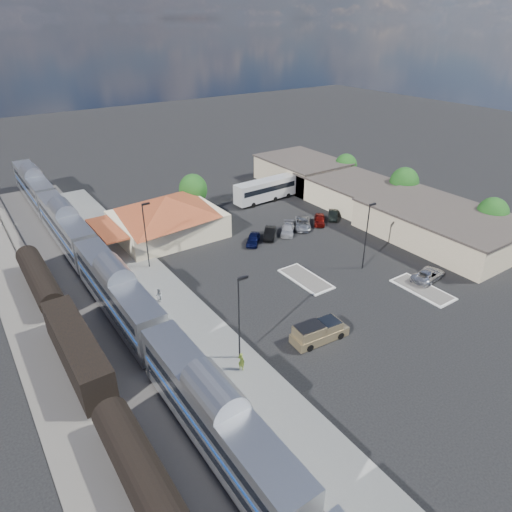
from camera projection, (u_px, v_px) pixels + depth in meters
ground at (291, 296)px, 53.92m from camera, size 280.00×280.00×0.00m
railbed at (92, 322)px, 49.19m from camera, size 16.00×100.00×0.12m
platform at (176, 304)px, 52.23m from camera, size 5.50×92.00×0.18m
passenger_train at (118, 295)px, 48.86m from camera, size 3.00×104.00×5.55m
freight_cars at (78, 352)px, 41.98m from camera, size 2.80×46.00×4.00m
station_depot at (167, 216)px, 67.71m from camera, size 18.35×12.24×6.20m
buildings_east at (368, 197)px, 77.37m from camera, size 14.40×51.40×4.80m
traffic_island_south at (306, 279)px, 57.34m from camera, size 3.30×7.50×0.21m
traffic_island_north at (423, 289)px, 55.06m from camera, size 3.30×7.50×0.21m
lamp_plat_s at (240, 313)px, 41.59m from camera, size 1.08×0.25×9.00m
lamp_plat_n at (146, 231)px, 57.66m from camera, size 1.08×0.25×9.00m
lamp_lot at (367, 231)px, 57.53m from camera, size 1.08×0.25×9.00m
tree_east_a at (492, 214)px, 66.28m from camera, size 4.56×4.56×6.42m
tree_east_b at (404, 183)px, 77.81m from camera, size 4.94×4.94×6.96m
tree_east_c at (346, 166)px, 88.25m from camera, size 4.41×4.41×6.21m
tree_depot at (193, 189)px, 75.48m from camera, size 4.71×4.71×6.63m
pickup_truck at (320, 332)px, 46.20m from camera, size 6.16×2.65×2.08m
suv at (428, 275)px, 56.97m from camera, size 5.58×3.19×1.47m
coach_bus at (266, 189)px, 80.99m from camera, size 12.28×3.13×3.91m
person_a at (241, 361)px, 42.00m from camera, size 0.68×0.81×1.89m
person_b at (159, 295)px, 52.24m from camera, size 0.83×0.96×1.70m
parked_car_a at (253, 239)px, 66.19m from camera, size 4.06×4.20×1.42m
parked_car_b at (270, 233)px, 68.01m from camera, size 4.07×4.32×1.45m
parked_car_c at (288, 229)px, 69.42m from camera, size 4.54×4.74×1.36m
parked_car_d at (303, 224)px, 71.23m from camera, size 5.02×5.52×1.43m
parked_car_e at (319, 220)px, 72.61m from camera, size 4.04×4.26×1.43m
parked_car_f at (333, 215)px, 74.46m from camera, size 3.78×3.94×1.34m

